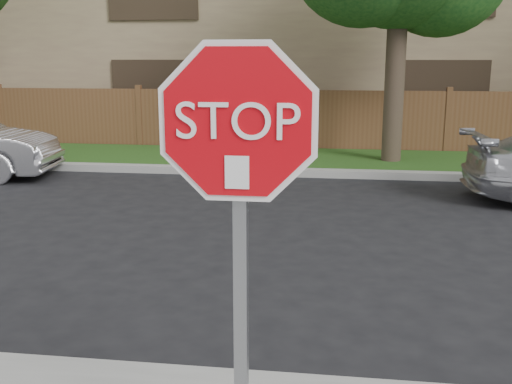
# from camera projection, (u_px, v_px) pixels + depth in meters

# --- Properties ---
(ground) EXTENTS (90.00, 90.00, 0.00)m
(ground) POSITION_uv_depth(u_px,v_px,m) (165.00, 375.00, 4.68)
(ground) COLOR black
(ground) RESTS_ON ground
(far_curb) EXTENTS (70.00, 0.30, 0.15)m
(far_curb) POSITION_uv_depth(u_px,v_px,m) (275.00, 172.00, 12.54)
(far_curb) COLOR gray
(far_curb) RESTS_ON ground
(grass_strip) EXTENTS (70.00, 3.00, 0.12)m
(grass_strip) POSITION_uv_depth(u_px,v_px,m) (282.00, 160.00, 14.13)
(grass_strip) COLOR #1E4714
(grass_strip) RESTS_ON ground
(fence) EXTENTS (70.00, 0.12, 1.60)m
(fence) POSITION_uv_depth(u_px,v_px,m) (288.00, 121.00, 15.52)
(fence) COLOR brown
(fence) RESTS_ON ground
(apartment_building) EXTENTS (35.20, 9.20, 7.20)m
(apartment_building) POSITION_uv_depth(u_px,v_px,m) (303.00, 24.00, 20.32)
(apartment_building) COLOR #92775A
(apartment_building) RESTS_ON ground
(stop_sign) EXTENTS (1.01, 0.13, 2.55)m
(stop_sign) POSITION_uv_depth(u_px,v_px,m) (239.00, 192.00, 2.73)
(stop_sign) COLOR gray
(stop_sign) RESTS_ON sidewalk_near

